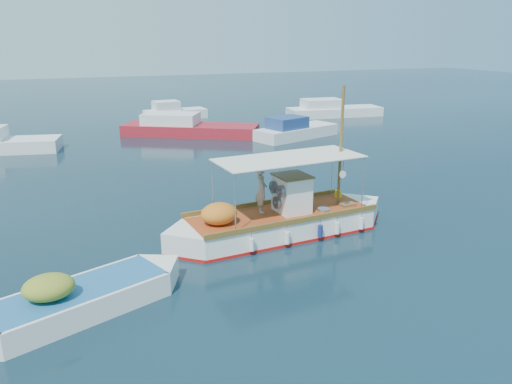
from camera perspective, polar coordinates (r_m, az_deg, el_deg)
name	(u,v)px	position (r m, az deg, el deg)	size (l,w,h in m)	color
ground	(272,236)	(18.39, 1.79, -5.07)	(160.00, 160.00, 0.00)	black
fishing_caique	(279,222)	(18.40, 2.69, -3.42)	(9.00, 2.97, 5.51)	white
dinghy	(79,302)	(14.27, -19.59, -11.72)	(5.79, 3.24, 1.51)	white
bg_boat_n	(186,128)	(37.58, -7.95, 7.20)	(9.97, 7.37, 1.80)	maroon
bg_boat_ne	(295,131)	(36.21, 4.42, 6.93)	(6.82, 4.20, 1.80)	silver
bg_boat_e	(332,111)	(46.77, 8.65, 9.15)	(8.83, 3.47, 1.80)	silver
bg_boat_far_n	(173,113)	(45.44, -9.42, 8.88)	(5.59, 2.48, 1.80)	silver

